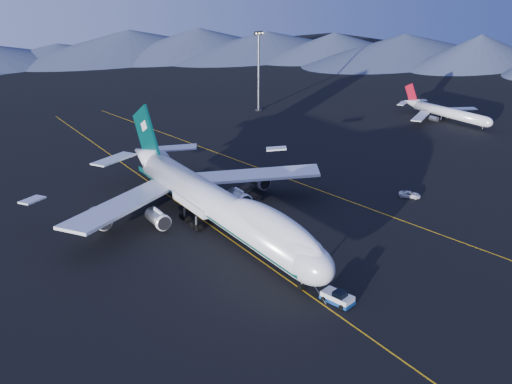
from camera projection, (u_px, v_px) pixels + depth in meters
ground at (218, 231)px, 112.81m from camera, size 500.00×500.00×0.00m
taxiway_line_main at (218, 231)px, 112.81m from camera, size 0.25×220.00×0.01m
taxiway_line_side at (305, 185)px, 136.14m from camera, size 28.08×198.09×0.01m
boeing_747 at (217, 204)px, 110.67m from camera, size 59.62×72.43×19.37m
pushback_tug at (337, 298)px, 88.80m from camera, size 3.81×5.61×2.25m
second_jet at (446, 112)px, 189.83m from camera, size 32.01×36.17×10.29m
service_van at (410, 194)px, 128.70m from camera, size 4.69×5.23×1.35m
floodlight_mast at (259, 71)px, 200.09m from camera, size 3.41×2.56×27.59m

